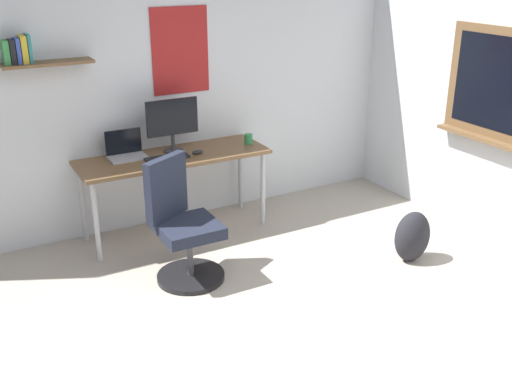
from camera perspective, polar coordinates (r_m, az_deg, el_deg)
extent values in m
plane|color=#ADA393|center=(3.82, 3.79, -15.93)|extent=(5.20, 5.20, 0.00)
cube|color=silver|center=(5.35, -10.23, 10.31)|extent=(5.00, 0.10, 2.60)
cube|color=brown|center=(4.96, -19.21, 11.51)|extent=(0.68, 0.20, 0.02)
cube|color=#A51E1E|center=(5.35, -7.22, 13.21)|extent=(0.52, 0.01, 0.74)
cube|color=#3D934C|center=(4.93, -22.76, 12.16)|extent=(0.04, 0.14, 0.18)
cube|color=black|center=(4.93, -22.22, 12.26)|extent=(0.04, 0.14, 0.18)
cube|color=#3851B2|center=(4.94, -21.76, 12.39)|extent=(0.03, 0.14, 0.19)
cube|color=gold|center=(4.94, -21.28, 12.56)|extent=(0.04, 0.14, 0.20)
cube|color=teal|center=(4.95, -20.83, 12.67)|extent=(0.02, 0.14, 0.21)
cube|color=brown|center=(5.28, 22.44, 9.43)|extent=(0.04, 1.10, 0.90)
cube|color=black|center=(5.27, 22.33, 9.42)|extent=(0.01, 0.94, 0.76)
cube|color=brown|center=(5.35, 21.42, 4.56)|extent=(0.12, 1.10, 0.03)
cube|color=brown|center=(5.19, -7.87, 3.33)|extent=(1.64, 0.56, 0.03)
cylinder|color=#B7B7BC|center=(4.92, -14.97, -2.83)|extent=(0.04, 0.04, 0.69)
cylinder|color=#B7B7BC|center=(5.43, 0.66, 0.31)|extent=(0.04, 0.04, 0.69)
cylinder|color=#B7B7BC|center=(5.32, -16.18, -1.06)|extent=(0.04, 0.04, 0.69)
cylinder|color=#B7B7BC|center=(5.79, -1.48, 1.72)|extent=(0.04, 0.04, 0.69)
cylinder|color=black|center=(4.68, -6.22, -7.98)|extent=(0.52, 0.52, 0.04)
cylinder|color=#4C4C51|center=(4.59, -6.31, -5.92)|extent=(0.05, 0.05, 0.34)
cube|color=#1E2333|center=(4.50, -6.43, -3.50)|extent=(0.44, 0.44, 0.09)
cube|color=#1E2333|center=(4.50, -8.56, 0.39)|extent=(0.38, 0.25, 0.48)
cube|color=#ADAFB5|center=(5.16, -12.11, 3.23)|extent=(0.31, 0.21, 0.02)
cube|color=black|center=(5.22, -12.53, 4.72)|extent=(0.31, 0.01, 0.21)
cylinder|color=#38383D|center=(5.28, -7.86, 3.94)|extent=(0.17, 0.17, 0.01)
cylinder|color=#38383D|center=(5.26, -7.91, 4.73)|extent=(0.03, 0.03, 0.14)
cube|color=black|center=(5.19, -7.99, 7.08)|extent=(0.46, 0.02, 0.31)
cube|color=black|center=(5.09, -8.46, 3.25)|extent=(0.37, 0.13, 0.02)
ellipsoid|color=#262628|center=(5.19, -5.57, 3.81)|extent=(0.10, 0.06, 0.03)
cylinder|color=#338C4C|center=(5.43, -0.73, 5.09)|extent=(0.08, 0.08, 0.09)
ellipsoid|color=#232328|center=(4.99, 14.66, -4.12)|extent=(0.32, 0.22, 0.43)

